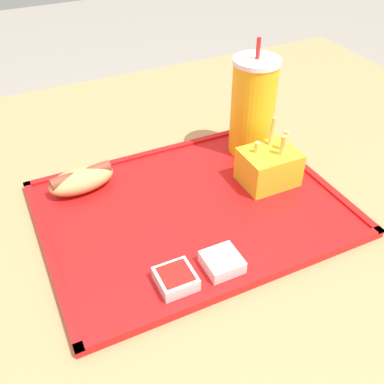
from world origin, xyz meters
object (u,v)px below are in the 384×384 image
hot_dog_far (82,179)px  sauce_cup_ketchup (176,278)px  fries_carton (269,166)px  soda_cup (253,107)px  sauce_cup_mayo (222,262)px

hot_dog_far → sauce_cup_ketchup: bearing=-77.4°
fries_carton → sauce_cup_ketchup: fries_carton is taller
soda_cup → fries_carton: size_ratio=1.95×
soda_cup → hot_dog_far: bearing=177.3°
fries_carton → sauce_cup_mayo: fries_carton is taller
soda_cup → fries_carton: soda_cup is taller
soda_cup → hot_dog_far: (-0.31, 0.01, -0.07)m
fries_carton → sauce_cup_mayo: bearing=-139.8°
soda_cup → sauce_cup_ketchup: 0.36m
hot_dog_far → fries_carton: fries_carton is taller
soda_cup → sauce_cup_mayo: soda_cup is taller
hot_dog_far → sauce_cup_mayo: size_ratio=2.36×
hot_dog_far → fries_carton: bearing=-21.6°
hot_dog_far → sauce_cup_mayo: hot_dog_far is taller
soda_cup → sauce_cup_ketchup: soda_cup is taller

